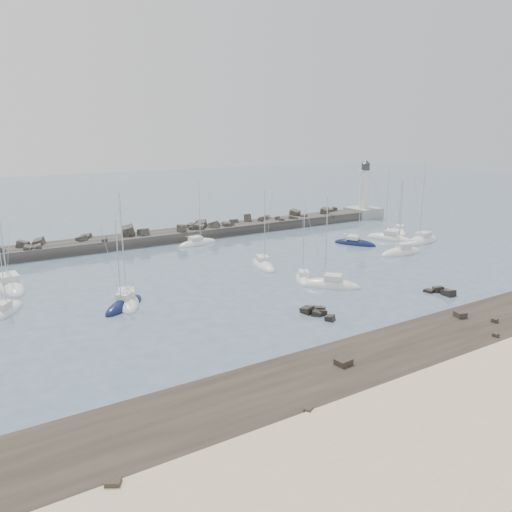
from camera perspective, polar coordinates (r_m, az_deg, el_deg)
The scene contains 19 objects.
ground at distance 68.01m, azimuth 5.44°, elevation -3.77°, with size 400.00×400.00×0.00m, color slate.
rock_shelf at distance 53.60m, azimuth 20.21°, elevation -9.74°, with size 140.00×12.00×1.86m.
rock_cluster_near at distance 59.45m, azimuth 7.01°, elevation -6.48°, with size 3.30×4.81×1.65m.
rock_cluster_far at distance 70.56m, azimuth 20.30°, elevation -3.88°, with size 3.32×4.00×1.56m.
breakwater at distance 97.02m, azimuth -11.99°, elevation 1.67°, with size 115.00×7.13×5.37m.
lighthouse at distance 125.52m, azimuth 12.20°, elevation 5.79°, with size 7.00×7.00×14.60m.
sailboat_0 at distance 65.93m, azimuth -26.78°, elevation -5.78°, with size 5.90×7.26×11.54m.
sailboat_1 at distance 76.39m, azimuth -26.36°, elevation -3.09°, with size 4.23×11.36×17.51m.
sailboat_2 at distance 63.10m, azimuth -14.83°, elevation -5.51°, with size 7.04×6.52×11.87m.
sailboat_3 at distance 64.77m, azimuth -14.54°, elevation -4.98°, with size 5.03×9.74×14.73m.
sailboat_4 at distance 94.20m, azimuth -6.71°, elevation 1.40°, with size 8.68×4.01×13.18m.
sailboat_5 at distance 69.43m, azimuth 8.43°, elevation -3.36°, with size 7.71×7.90×13.43m.
sailboat_6 at distance 78.67m, azimuth 0.82°, elevation -1.09°, with size 4.47×8.68×13.18m.
sailboat_7 at distance 72.11m, azimuth 5.43°, elevation -2.60°, with size 5.36×6.88×10.85m.
sailboat_8 at distance 95.37m, azimuth 11.23°, elevation 1.39°, with size 6.13×8.14×12.66m.
sailboat_9 at distance 89.96m, azimuth 16.26°, elevation 0.32°, with size 8.76×3.43×13.73m.
sailboat_10 at distance 101.19m, azimuth 14.93°, elevation 1.92°, with size 6.00×9.43×14.36m.
sailboat_11 at distance 100.46m, azimuth 18.39°, elevation 1.59°, with size 10.84×5.17×16.43m.
sailboat_12 at distance 108.34m, azimuth 16.04°, elevation 2.65°, with size 6.13×7.47×12.06m.
Camera 1 is at (-39.32, -51.33, 21.08)m, focal length 35.00 mm.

